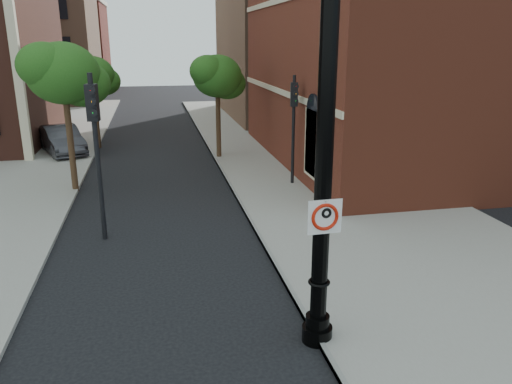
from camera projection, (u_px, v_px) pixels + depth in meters
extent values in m
plane|color=black|center=(212.00, 336.00, 10.15)|extent=(120.00, 120.00, 0.00)
cube|color=gray|center=(327.00, 184.00, 20.67)|extent=(8.00, 60.00, 0.12)
cube|color=gray|center=(233.00, 190.00, 19.90)|extent=(0.10, 60.00, 0.14)
cube|color=brown|center=(497.00, 36.00, 24.64)|extent=(22.00, 16.00, 12.00)
cube|color=black|center=(312.00, 144.00, 18.97)|extent=(0.08, 1.40, 2.40)
cube|color=beige|center=(280.00, 92.00, 23.22)|extent=(0.06, 16.00, 0.25)
cube|color=beige|center=(281.00, 0.00, 22.05)|extent=(0.06, 16.00, 0.25)
cube|color=beige|center=(10.00, 12.00, 22.67)|extent=(0.40, 0.40, 14.00)
cube|color=#936850|center=(29.00, 38.00, 47.28)|extent=(12.00, 12.00, 12.00)
cube|color=maroon|center=(55.00, 47.00, 60.68)|extent=(12.00, 12.00, 10.00)
cube|color=#936850|center=(366.00, 24.00, 39.33)|extent=(22.00, 14.00, 14.00)
cylinder|color=black|center=(317.00, 333.00, 9.98)|extent=(0.61, 0.61, 0.32)
cylinder|color=black|center=(317.00, 321.00, 9.90)|extent=(0.48, 0.48, 0.27)
cylinder|color=black|center=(323.00, 174.00, 9.01)|extent=(0.32, 0.32, 6.28)
torus|color=black|center=(319.00, 282.00, 9.65)|extent=(0.43, 0.43, 0.06)
cube|color=white|center=(325.00, 217.00, 9.06)|extent=(0.66, 0.04, 0.66)
cube|color=black|center=(325.00, 201.00, 8.98)|extent=(0.66, 0.03, 0.05)
cube|color=black|center=(324.00, 232.00, 9.15)|extent=(0.66, 0.03, 0.05)
cube|color=black|center=(309.00, 218.00, 9.00)|extent=(0.05, 0.01, 0.66)
cube|color=black|center=(340.00, 215.00, 9.13)|extent=(0.05, 0.01, 0.66)
torus|color=red|center=(325.00, 217.00, 9.06)|extent=(0.53, 0.08, 0.52)
cube|color=red|center=(325.00, 217.00, 9.06)|extent=(0.37, 0.02, 0.37)
cube|color=black|center=(322.00, 217.00, 9.05)|extent=(0.06, 0.01, 0.31)
torus|color=black|center=(326.00, 213.00, 9.05)|extent=(0.21, 0.07, 0.20)
cylinder|color=black|center=(325.00, 201.00, 8.98)|extent=(0.03, 0.02, 0.03)
imported|color=#323137|center=(62.00, 140.00, 26.25)|extent=(3.13, 4.85, 1.51)
cylinder|color=black|center=(98.00, 160.00, 14.45)|extent=(0.14, 0.14, 4.93)
cube|color=black|center=(92.00, 103.00, 13.97)|extent=(0.36, 0.34, 1.03)
sphere|color=#E50505|center=(92.00, 90.00, 13.72)|extent=(0.18, 0.18, 0.18)
sphere|color=#FF8C00|center=(93.00, 101.00, 13.81)|extent=(0.18, 0.18, 0.18)
sphere|color=#00E519|center=(94.00, 113.00, 13.90)|extent=(0.18, 0.18, 0.18)
cylinder|color=black|center=(293.00, 132.00, 20.08)|extent=(0.13, 0.13, 4.49)
cube|color=black|center=(294.00, 94.00, 19.64)|extent=(0.32, 0.31, 0.94)
sphere|color=#E50505|center=(296.00, 86.00, 19.42)|extent=(0.17, 0.17, 0.17)
sphere|color=#FF8C00|center=(296.00, 94.00, 19.50)|extent=(0.17, 0.17, 0.17)
sphere|color=#00E519|center=(296.00, 101.00, 19.58)|extent=(0.17, 0.17, 0.17)
cylinder|color=#999999|center=(318.00, 156.00, 15.70)|extent=(0.09, 0.09, 4.59)
cylinder|color=#322314|center=(70.00, 138.00, 19.29)|extent=(0.24, 0.24, 4.30)
ellipsoid|color=#1E5015|center=(63.00, 73.00, 18.57)|extent=(2.70, 2.70, 2.30)
ellipsoid|color=#1E5015|center=(83.00, 84.00, 19.28)|extent=(2.09, 2.09, 1.77)
ellipsoid|color=#1E5015|center=(44.00, 65.00, 18.03)|extent=(1.97, 1.97, 1.67)
cylinder|color=#322314|center=(96.00, 114.00, 27.54)|extent=(0.24, 0.24, 3.73)
ellipsoid|color=#1E5015|center=(93.00, 75.00, 26.92)|extent=(2.34, 2.34, 1.99)
ellipsoid|color=#1E5015|center=(104.00, 81.00, 27.53)|extent=(1.81, 1.81, 1.54)
ellipsoid|color=#1E5015|center=(82.00, 70.00, 26.45)|extent=(1.70, 1.70, 1.45)
cylinder|color=#322314|center=(218.00, 121.00, 24.93)|extent=(0.24, 0.24, 3.84)
ellipsoid|color=#1E5015|center=(217.00, 76.00, 24.29)|extent=(2.41, 2.41, 2.05)
ellipsoid|color=#1E5015|center=(227.00, 83.00, 24.92)|extent=(1.87, 1.87, 1.59)
ellipsoid|color=#1E5015|center=(208.00, 71.00, 23.81)|extent=(1.76, 1.76, 1.49)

